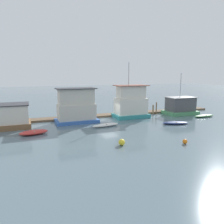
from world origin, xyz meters
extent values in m
plane|color=slate|center=(0.00, 0.00, 0.00)|extent=(200.00, 200.00, 0.00)
cube|color=brown|center=(0.00, 3.09, 0.15)|extent=(42.40, 2.18, 0.30)
cube|color=brown|center=(-15.00, 0.13, 0.35)|extent=(6.89, 4.08, 0.70)
cube|color=silver|center=(-15.00, 0.13, 1.89)|extent=(6.38, 3.57, 2.37)
cube|color=#38383D|center=(-15.00, 0.13, 3.13)|extent=(6.68, 3.87, 0.12)
cube|color=#3866B7|center=(-5.18, 0.18, 0.24)|extent=(6.14, 3.61, 0.47)
cube|color=beige|center=(-5.18, 0.18, 1.61)|extent=(5.34, 2.81, 2.26)
cube|color=beige|center=(-5.18, 0.18, 3.85)|extent=(4.98, 2.46, 2.22)
cube|color=#38383D|center=(-5.18, 0.18, 5.01)|extent=(5.64, 3.11, 0.12)
cube|color=teal|center=(3.93, 0.55, 0.30)|extent=(5.65, 3.40, 0.60)
cube|color=silver|center=(3.93, 0.55, 1.88)|extent=(4.95, 2.70, 2.57)
cube|color=silver|center=(3.93, 0.55, 4.18)|extent=(4.39, 2.14, 2.02)
cube|color=brown|center=(3.93, 0.55, 5.25)|extent=(5.25, 3.00, 0.12)
cylinder|color=#B2B2B7|center=(3.46, 0.55, 7.10)|extent=(0.12, 0.12, 3.59)
cube|color=#4C9360|center=(13.44, -0.01, 0.31)|extent=(5.60, 3.73, 0.62)
cube|color=#4C4C51|center=(13.44, -0.01, 1.78)|extent=(4.68, 2.81, 2.32)
cube|color=slate|center=(13.44, -0.01, 3.00)|extent=(4.98, 3.11, 0.12)
cylinder|color=#B2B2B7|center=(13.23, -0.01, 5.13)|extent=(0.12, 0.12, 4.15)
ellipsoid|color=red|center=(-11.36, -4.56, 0.27)|extent=(3.47, 1.97, 0.54)
cube|color=#997F60|center=(-11.36, -4.56, 0.46)|extent=(0.36, 1.23, 0.08)
ellipsoid|color=white|center=(-2.09, -3.91, 0.20)|extent=(4.02, 1.53, 0.41)
cube|color=#997F60|center=(-2.09, -3.91, 0.35)|extent=(0.27, 0.87, 0.08)
ellipsoid|color=navy|center=(7.67, -6.23, 0.19)|extent=(3.91, 2.44, 0.39)
cube|color=#997F60|center=(7.67, -6.23, 0.33)|extent=(0.51, 1.16, 0.08)
ellipsoid|color=#47844C|center=(15.48, -3.58, 0.19)|extent=(3.85, 1.42, 0.38)
cube|color=#997F60|center=(15.48, -3.58, 0.32)|extent=(0.19, 1.10, 0.08)
cylinder|color=#846B4C|center=(8.92, 1.75, 0.84)|extent=(0.27, 0.27, 1.69)
cylinder|color=brown|center=(9.59, 1.75, 1.05)|extent=(0.21, 0.21, 2.09)
sphere|color=yellow|center=(-3.26, -12.00, 0.33)|extent=(0.66, 0.66, 0.66)
sphere|color=orange|center=(3.00, -13.91, 0.25)|extent=(0.49, 0.49, 0.49)
camera|label=1|loc=(-11.85, -31.22, 7.12)|focal=35.00mm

